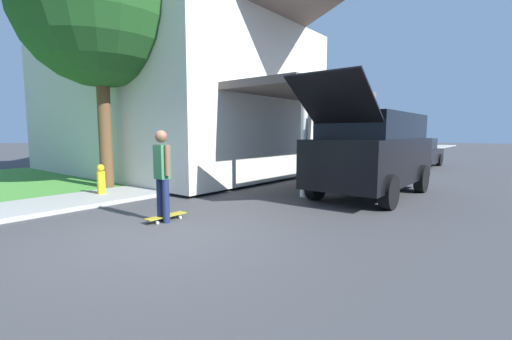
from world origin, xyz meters
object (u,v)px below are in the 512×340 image
(suv_parked, at_px, (373,151))
(car_down_street, at_px, (415,153))
(fire_hydrant, at_px, (101,180))
(lawn_tree_near, at_px, (99,6))
(skateboard, at_px, (166,216))
(skateboarder, at_px, (162,172))

(suv_parked, bearing_deg, car_down_street, 97.59)
(suv_parked, height_order, car_down_street, suv_parked)
(car_down_street, relative_size, fire_hydrant, 5.49)
(lawn_tree_near, height_order, skateboard, lawn_tree_near)
(lawn_tree_near, relative_size, car_down_street, 1.76)
(skateboarder, bearing_deg, skateboard, 116.70)
(lawn_tree_near, relative_size, suv_parked, 1.41)
(lawn_tree_near, xyz_separation_m, fire_hydrant, (1.04, -0.71, -4.67))
(lawn_tree_near, relative_size, skateboarder, 4.30)
(suv_parked, relative_size, fire_hydrant, 6.86)
(suv_parked, bearing_deg, fire_hydrant, -138.93)
(suv_parked, relative_size, skateboard, 6.20)
(suv_parked, xyz_separation_m, skateboard, (-2.08, -4.99, -1.08))
(car_down_street, bearing_deg, suv_parked, -82.41)
(car_down_street, bearing_deg, fire_hydrant, -106.86)
(car_down_street, height_order, skateboarder, skateboarder)
(car_down_street, height_order, fire_hydrant, car_down_street)
(car_down_street, distance_m, skateboard, 13.95)
(lawn_tree_near, bearing_deg, suv_parked, 31.64)
(suv_parked, relative_size, car_down_street, 1.25)
(skateboard, height_order, fire_hydrant, fire_hydrant)
(skateboard, xyz_separation_m, fire_hydrant, (-3.21, 0.39, 0.38))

